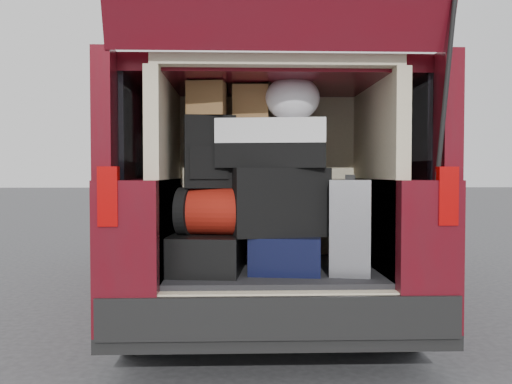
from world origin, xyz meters
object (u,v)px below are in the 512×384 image
navy_hardshell (286,252)px  black_soft_case (278,202)px  backpack (210,152)px  black_hardshell (208,252)px  twotone_duffel (272,144)px  silver_roller (350,226)px  red_duffel (215,211)px

navy_hardshell → black_soft_case: 0.32m
black_soft_case → backpack: backpack is taller
black_hardshell → twotone_duffel: (0.39, 0.01, 0.65)m
silver_roller → navy_hardshell: bearing=177.6°
silver_roller → black_soft_case: size_ratio=0.99×
black_hardshell → silver_roller: 0.86m
black_hardshell → twotone_duffel: twotone_duffel is taller
backpack → black_soft_case: bearing=-11.0°
twotone_duffel → navy_hardshell: bearing=16.0°
red_duffel → silver_roller: bearing=8.2°
black_hardshell → backpack: bearing=36.4°
silver_roller → black_soft_case: black_soft_case is taller
silver_roller → backpack: 0.94m
black_soft_case → twotone_duffel: bearing=134.2°
silver_roller → black_soft_case: bearing=-175.8°
silver_roller → backpack: backpack is taller
silver_roller → backpack: (-0.83, 0.08, 0.44)m
twotone_duffel → silver_roller: bearing=-2.0°
navy_hardshell → twotone_duffel: size_ratio=0.79×
black_soft_case → silver_roller: bearing=-17.5°
navy_hardshell → red_duffel: 0.50m
silver_roller → backpack: size_ratio=1.29×
red_duffel → black_soft_case: 0.38m
silver_roller → twotone_duffel: 0.67m
red_duffel → backpack: backpack is taller
navy_hardshell → backpack: bearing=-170.5°
silver_roller → black_soft_case: (-0.42, 0.06, 0.14)m
navy_hardshell → black_soft_case: size_ratio=0.90×
black_hardshell → silver_roller: silver_roller is taller
navy_hardshell → silver_roller: bearing=-6.0°
black_soft_case → black_hardshell: bearing=167.4°
red_duffel → backpack: 0.35m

